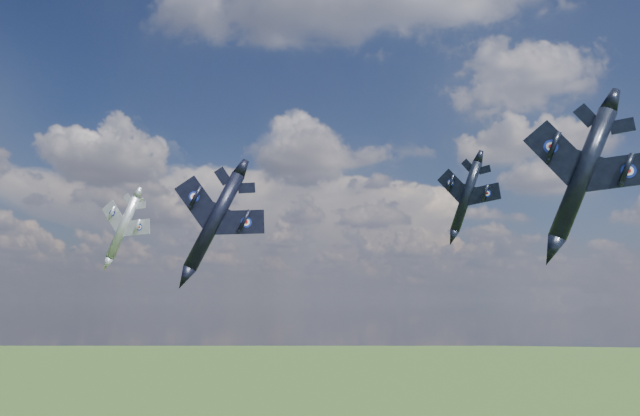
% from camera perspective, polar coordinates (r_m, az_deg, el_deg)
% --- Properties ---
extents(jet_lead_navy, '(15.75, 18.77, 8.11)m').
position_cam_1_polar(jet_lead_navy, '(70.69, -9.62, -1.15)').
color(jet_lead_navy, black).
extents(jet_right_navy, '(12.56, 15.64, 6.73)m').
position_cam_1_polar(jet_right_navy, '(50.66, 22.88, 2.88)').
color(jet_right_navy, black).
extents(jet_high_navy, '(13.98, 15.92, 5.98)m').
position_cam_1_polar(jet_high_navy, '(85.08, 13.23, 1.05)').
color(jet_high_navy, black).
extents(jet_left_silver, '(10.95, 13.80, 6.22)m').
position_cam_1_polar(jet_left_silver, '(90.58, -17.57, -1.71)').
color(jet_left_silver, '#94979D').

